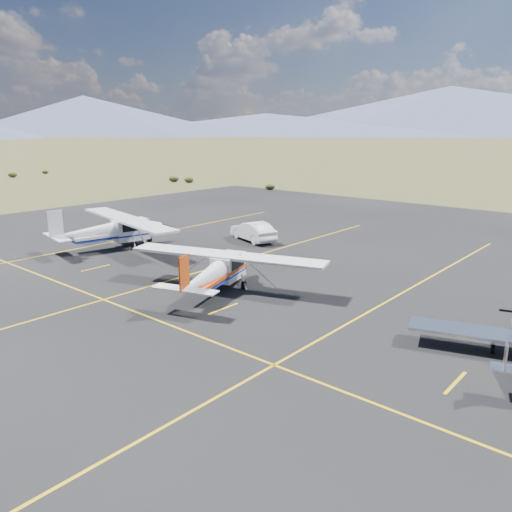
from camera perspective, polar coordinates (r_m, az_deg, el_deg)
ground at (r=22.44m, az=15.89°, el=-8.16°), size 1600.00×1600.00×0.00m
apron at (r=25.86m, az=1.70°, el=-4.55°), size 72.00×72.00×0.02m
aircraft_cessna at (r=26.05m, az=-4.42°, el=-1.57°), size 7.61×10.92×2.80m
aircraft_plain at (r=37.06m, az=-16.20°, el=2.95°), size 7.73×12.42×3.14m
sedan at (r=38.15m, az=-0.35°, el=2.86°), size 2.88×4.77×1.48m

